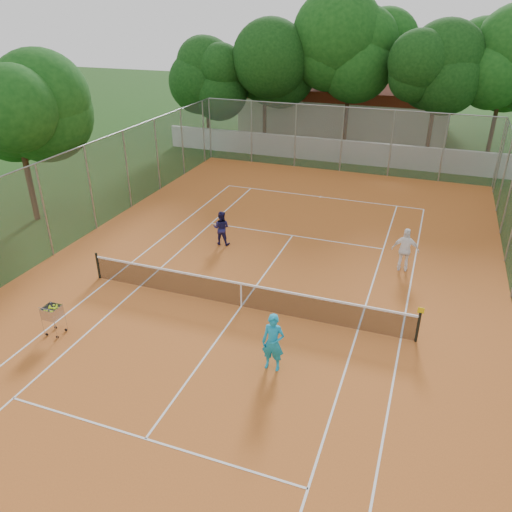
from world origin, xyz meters
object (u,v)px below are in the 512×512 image
(clubhouse, at_px, (347,102))
(tennis_net, at_px, (241,294))
(ball_hopper, at_px, (54,319))
(player_far_right, at_px, (405,250))
(player_far_left, at_px, (221,228))
(player_near, at_px, (273,343))

(clubhouse, bearing_deg, tennis_net, -86.05)
(ball_hopper, bearing_deg, clubhouse, 91.57)
(tennis_net, height_order, clubhouse, clubhouse)
(tennis_net, relative_size, clubhouse, 0.72)
(player_far_right, distance_m, ball_hopper, 13.08)
(player_far_right, relative_size, ball_hopper, 1.61)
(clubhouse, relative_size, player_far_left, 10.65)
(player_near, distance_m, ball_hopper, 7.16)
(player_far_right, bearing_deg, player_near, 66.76)
(clubhouse, height_order, player_far_left, clubhouse)
(clubhouse, relative_size, ball_hopper, 14.71)
(player_far_left, bearing_deg, tennis_net, 115.37)
(clubhouse, xyz_separation_m, player_far_left, (-0.71, -24.53, -1.41))
(tennis_net, bearing_deg, player_far_left, 121.20)
(player_far_left, xyz_separation_m, ball_hopper, (-2.31, -8.05, -0.21))
(player_far_left, distance_m, ball_hopper, 8.38)
(tennis_net, xyz_separation_m, player_far_right, (5.08, 4.72, 0.41))
(clubhouse, bearing_deg, player_near, -82.67)
(player_far_right, bearing_deg, tennis_net, 41.43)
(clubhouse, xyz_separation_m, player_near, (4.09, -31.77, -1.27))
(tennis_net, xyz_separation_m, player_near, (2.09, -2.77, 0.42))
(tennis_net, distance_m, player_far_right, 6.95)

